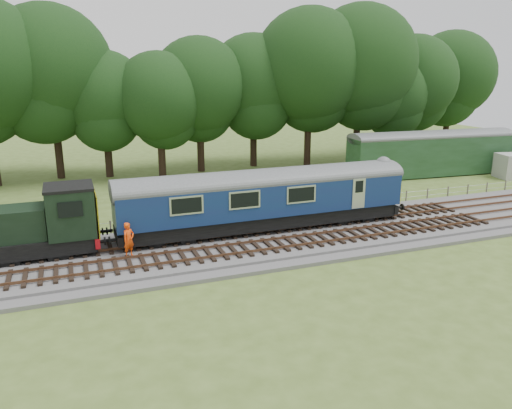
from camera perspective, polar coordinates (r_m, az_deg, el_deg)
name	(u,v)px	position (r m, az deg, el deg)	size (l,w,h in m)	color
ground	(225,248)	(29.11, -3.55, -4.94)	(120.00, 120.00, 0.00)	#486023
ballast	(225,245)	(29.05, -3.55, -4.61)	(70.00, 7.00, 0.35)	#4C4C4F
track_north	(218,234)	(30.24, -4.35, -3.33)	(67.20, 2.40, 0.21)	black
track_south	(234,250)	(27.54, -2.56, -5.21)	(67.20, 2.40, 0.21)	black
fence	(205,225)	(33.21, -5.86, -2.40)	(64.00, 0.12, 1.00)	#6B6054
tree_line	(158,175)	(49.81, -11.13, 3.38)	(70.00, 8.00, 18.00)	black
dmu_railcar	(265,194)	(30.57, 1.01, 1.20)	(18.05, 2.86, 3.88)	black
shunter_loco	(17,229)	(28.83, -25.68, -2.54)	(8.91, 2.60, 3.38)	black
worker	(129,240)	(27.27, -14.34, -3.93)	(0.69, 0.45, 1.90)	#FF4A0D
parked_coach	(431,151)	(50.96, 19.37, 5.80)	(16.79, 4.04, 4.25)	#1B3B1A
shed	(404,158)	(51.50, 16.58, 5.14)	(4.27, 4.27, 3.00)	#1B3B1A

